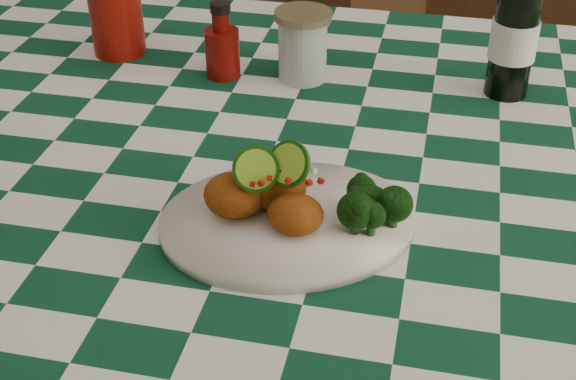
% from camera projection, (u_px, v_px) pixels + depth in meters
% --- Properties ---
extents(dining_table, '(1.66, 1.06, 0.79)m').
position_uv_depth(dining_table, '(279.00, 342.00, 1.35)').
color(dining_table, '#0C3D27').
rests_on(dining_table, ground).
extents(plate, '(0.37, 0.33, 0.02)m').
position_uv_depth(plate, '(288.00, 222.00, 0.96)').
color(plate, silver).
rests_on(plate, dining_table).
extents(fried_chicken_pile, '(0.14, 0.10, 0.09)m').
position_uv_depth(fried_chicken_pile, '(277.00, 184.00, 0.93)').
color(fried_chicken_pile, '#913E0E').
rests_on(fried_chicken_pile, plate).
extents(broccoli_side, '(0.07, 0.07, 0.05)m').
position_uv_depth(broccoli_side, '(376.00, 203.00, 0.93)').
color(broccoli_side, black).
rests_on(broccoli_side, plate).
extents(red_tumbler, '(0.09, 0.09, 0.15)m').
position_uv_depth(red_tumbler, '(115.00, 10.00, 1.33)').
color(red_tumbler, maroon).
rests_on(red_tumbler, dining_table).
extents(ketchup_bottle, '(0.06, 0.06, 0.12)m').
position_uv_depth(ketchup_bottle, '(222.00, 40.00, 1.27)').
color(ketchup_bottle, '#650905').
rests_on(ketchup_bottle, dining_table).
extents(mason_jar, '(0.11, 0.11, 0.11)m').
position_uv_depth(mason_jar, '(303.00, 46.00, 1.26)').
color(mason_jar, '#B2BCBA').
rests_on(mason_jar, dining_table).
extents(beer_bottle, '(0.09, 0.09, 0.24)m').
position_uv_depth(beer_bottle, '(517.00, 21.00, 1.18)').
color(beer_bottle, black).
rests_on(beer_bottle, dining_table).
extents(wooden_chair_left, '(0.61, 0.62, 1.00)m').
position_uv_depth(wooden_chair_left, '(228.00, 72.00, 1.96)').
color(wooden_chair_left, '#472814').
rests_on(wooden_chair_left, ground).
extents(wooden_chair_right, '(0.56, 0.57, 0.92)m').
position_uv_depth(wooden_chair_right, '(469.00, 111.00, 1.88)').
color(wooden_chair_right, '#472814').
rests_on(wooden_chair_right, ground).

